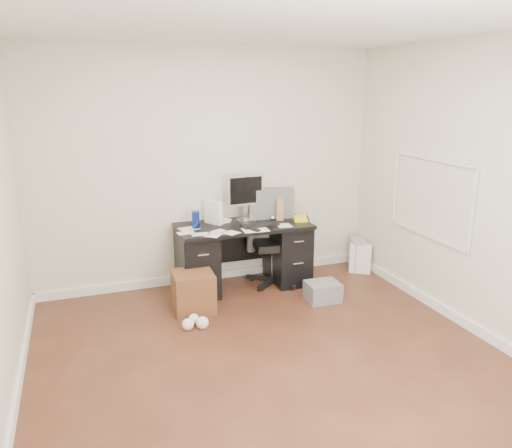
% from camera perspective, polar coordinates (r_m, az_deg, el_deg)
% --- Properties ---
extents(ground, '(4.00, 4.00, 0.00)m').
position_cam_1_polar(ground, '(4.41, 1.83, -15.36)').
color(ground, '#401F14').
rests_on(ground, ground).
extents(room_shell, '(4.02, 4.02, 2.71)m').
position_cam_1_polar(room_shell, '(3.87, 2.33, 6.54)').
color(room_shell, beige).
rests_on(room_shell, ground).
extents(desk, '(1.50, 0.70, 0.75)m').
position_cam_1_polar(desk, '(5.75, -1.42, -3.41)').
color(desk, black).
rests_on(desk, ground).
extents(loose_papers, '(1.10, 0.60, 0.00)m').
position_cam_1_polar(loose_papers, '(5.54, -3.24, -0.35)').
color(loose_papers, white).
rests_on(loose_papers, desk).
extents(lcd_monitor, '(0.45, 0.28, 0.55)m').
position_cam_1_polar(lcd_monitor, '(5.72, -1.22, 3.03)').
color(lcd_monitor, '#B3B3B8').
rests_on(lcd_monitor, desk).
extents(keyboard, '(0.44, 0.19, 0.02)m').
position_cam_1_polar(keyboard, '(5.57, 0.50, -0.13)').
color(keyboard, black).
rests_on(keyboard, desk).
extents(computer_mouse, '(0.08, 0.08, 0.07)m').
position_cam_1_polar(computer_mouse, '(5.79, 1.89, 0.69)').
color(computer_mouse, '#B3B3B8').
rests_on(computer_mouse, desk).
extents(travel_mug, '(0.10, 0.10, 0.19)m').
position_cam_1_polar(travel_mug, '(5.51, -6.91, 0.48)').
color(travel_mug, '#162F9B').
rests_on(travel_mug, desk).
extents(white_binder, '(0.21, 0.25, 0.27)m').
position_cam_1_polar(white_binder, '(5.65, -4.91, 1.33)').
color(white_binder, white).
rests_on(white_binder, desk).
extents(magazine_file, '(0.18, 0.24, 0.25)m').
position_cam_1_polar(magazine_file, '(5.88, 2.79, 1.85)').
color(magazine_file, '#A97B51').
rests_on(magazine_file, desk).
extents(pen_cup, '(0.12, 0.12, 0.23)m').
position_cam_1_polar(pen_cup, '(5.88, 1.72, 1.74)').
color(pen_cup, '#513117').
rests_on(pen_cup, desk).
extents(yellow_book, '(0.22, 0.25, 0.04)m').
position_cam_1_polar(yellow_book, '(5.84, 5.15, 0.62)').
color(yellow_book, yellow).
rests_on(yellow_book, desk).
extents(paper_remote, '(0.29, 0.24, 0.02)m').
position_cam_1_polar(paper_remote, '(5.42, -0.07, -0.57)').
color(paper_remote, white).
rests_on(paper_remote, desk).
extents(office_chair, '(0.70, 0.70, 1.10)m').
position_cam_1_polar(office_chair, '(5.81, 2.11, -1.63)').
color(office_chair, '#565856').
rests_on(office_chair, ground).
extents(pc_tower, '(0.28, 0.42, 0.38)m').
position_cam_1_polar(pc_tower, '(6.51, 11.58, -3.37)').
color(pc_tower, '#A5A095').
rests_on(pc_tower, ground).
extents(shopping_bag, '(0.32, 0.30, 0.36)m').
position_cam_1_polar(shopping_bag, '(6.39, 11.84, -3.89)').
color(shopping_bag, white).
rests_on(shopping_bag, ground).
extents(wicker_basket, '(0.43, 0.43, 0.41)m').
position_cam_1_polar(wicker_basket, '(5.26, -7.17, -7.64)').
color(wicker_basket, '#482815').
rests_on(wicker_basket, ground).
extents(desk_printer, '(0.37, 0.31, 0.21)m').
position_cam_1_polar(desk_printer, '(5.52, 7.63, -7.65)').
color(desk_printer, slate).
rests_on(desk_printer, ground).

